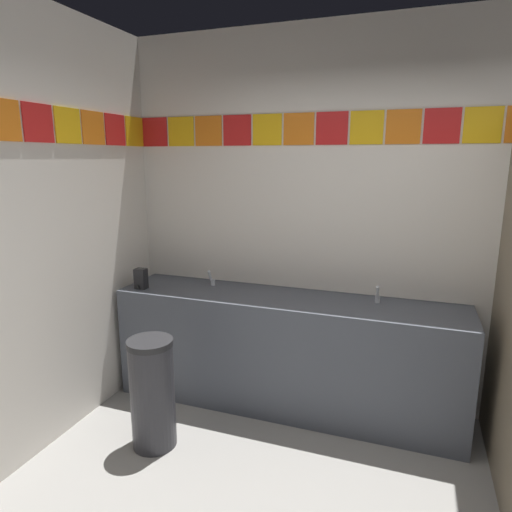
{
  "coord_description": "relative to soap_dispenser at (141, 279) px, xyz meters",
  "views": [
    {
      "loc": [
        0.11,
        -1.57,
        1.88
      ],
      "look_at": [
        -0.85,
        1.13,
        1.24
      ],
      "focal_mm": 31.22,
      "sensor_mm": 36.0,
      "label": 1
    }
  ],
  "objects": [
    {
      "name": "soap_dispenser",
      "position": [
        0.0,
        0.0,
        0.0
      ],
      "size": [
        0.09,
        0.09,
        0.16
      ],
      "color": "black",
      "rests_on": "vanity_counter"
    },
    {
      "name": "faucet_right",
      "position": [
        1.79,
        0.25,
        -0.03
      ],
      "size": [
        0.04,
        0.1,
        0.14
      ],
      "color": "silver",
      "rests_on": "vanity_counter"
    },
    {
      "name": "trash_bin",
      "position": [
        0.46,
        -0.61,
        -0.57
      ],
      "size": [
        0.29,
        0.29,
        0.75
      ],
      "color": "#333338",
      "rests_on": "ground_plane"
    },
    {
      "name": "wall_back",
      "position": [
        1.88,
        0.47,
        0.47
      ],
      "size": [
        4.15,
        0.09,
        2.82
      ],
      "color": "silver",
      "rests_on": "ground_plane"
    },
    {
      "name": "faucet_left",
      "position": [
        0.5,
        0.25,
        -0.03
      ],
      "size": [
        0.04,
        0.1,
        0.14
      ],
      "color": "silver",
      "rests_on": "vanity_counter"
    },
    {
      "name": "vanity_counter",
      "position": [
        1.14,
        0.16,
        -0.5
      ],
      "size": [
        2.58,
        0.55,
        0.87
      ],
      "color": "#4C515B",
      "rests_on": "ground_plane"
    }
  ]
}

